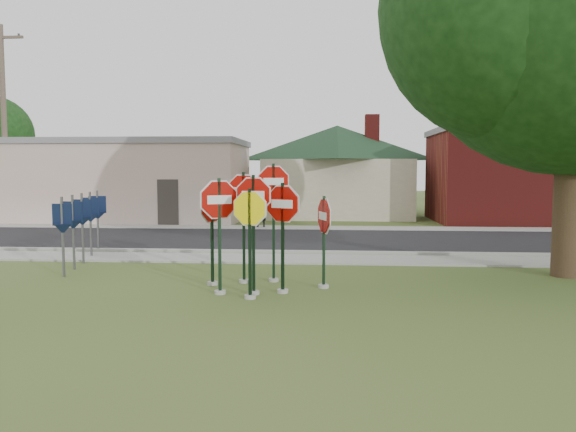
# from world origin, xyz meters

# --- Properties ---
(ground) EXTENTS (120.00, 120.00, 0.00)m
(ground) POSITION_xyz_m (0.00, 0.00, 0.00)
(ground) COLOR #3E5620
(ground) RESTS_ON ground
(sidewalk_near) EXTENTS (60.00, 1.60, 0.06)m
(sidewalk_near) POSITION_xyz_m (0.00, 5.50, 0.03)
(sidewalk_near) COLOR gray
(sidewalk_near) RESTS_ON ground
(road) EXTENTS (60.00, 7.00, 0.04)m
(road) POSITION_xyz_m (0.00, 10.00, 0.02)
(road) COLOR black
(road) RESTS_ON ground
(sidewalk_far) EXTENTS (60.00, 1.60, 0.06)m
(sidewalk_far) POSITION_xyz_m (0.00, 14.30, 0.03)
(sidewalk_far) COLOR gray
(sidewalk_far) RESTS_ON ground
(curb) EXTENTS (60.00, 0.20, 0.14)m
(curb) POSITION_xyz_m (0.00, 6.50, 0.07)
(curb) COLOR gray
(curb) RESTS_ON ground
(stop_sign_center) EXTENTS (1.05, 0.24, 2.66)m
(stop_sign_center) POSITION_xyz_m (-0.01, 0.89, 1.66)
(stop_sign_center) COLOR #9A9890
(stop_sign_center) RESTS_ON ground
(stop_sign_yellow) EXTENTS (0.99, 0.24, 2.38)m
(stop_sign_yellow) POSITION_xyz_m (-0.03, 0.49, 1.43)
(stop_sign_yellow) COLOR #9A9890
(stop_sign_yellow) RESTS_ON ground
(stop_sign_left) EXTENTS (1.03, 0.55, 2.61)m
(stop_sign_left) POSITION_xyz_m (-0.74, 0.87, 1.64)
(stop_sign_left) COLOR #9A9890
(stop_sign_left) RESTS_ON ground
(stop_sign_right) EXTENTS (1.03, 0.49, 2.50)m
(stop_sign_right) POSITION_xyz_m (0.60, 1.08, 1.55)
(stop_sign_right) COLOR #9A9890
(stop_sign_right) RESTS_ON ground
(stop_sign_back_right) EXTENTS (1.02, 0.24, 2.91)m
(stop_sign_back_right) POSITION_xyz_m (0.28, 2.28, 1.83)
(stop_sign_back_right) COLOR #9A9890
(stop_sign_back_right) RESTS_ON ground
(stop_sign_back_left) EXTENTS (1.09, 0.24, 2.72)m
(stop_sign_back_left) POSITION_xyz_m (-0.40, 2.09, 1.71)
(stop_sign_back_left) COLOR #9A9890
(stop_sign_back_left) RESTS_ON ground
(stop_sign_far_right) EXTENTS (0.38, 1.06, 2.19)m
(stop_sign_far_right) POSITION_xyz_m (1.47, 1.66, 1.32)
(stop_sign_far_right) COLOR #9A9890
(stop_sign_far_right) RESTS_ON ground
(stop_sign_far_left) EXTENTS (0.52, 0.96, 2.38)m
(stop_sign_far_left) POSITION_xyz_m (-1.09, 1.78, 1.46)
(stop_sign_far_left) COLOR #9A9890
(stop_sign_far_left) RESTS_ON ground
(route_sign_row) EXTENTS (1.43, 4.63, 2.00)m
(route_sign_row) POSITION_xyz_m (-5.40, 4.50, 1.22)
(route_sign_row) COLOR #59595E
(route_sign_row) RESTS_ON ground
(building_stucco) EXTENTS (12.20, 6.20, 4.20)m
(building_stucco) POSITION_xyz_m (-9.00, 18.00, 2.15)
(building_stucco) COLOR beige
(building_stucco) RESTS_ON ground
(building_house) EXTENTS (11.60, 11.60, 6.20)m
(building_house) POSITION_xyz_m (2.00, 22.00, 3.65)
(building_house) COLOR beige
(building_house) RESTS_ON ground
(building_brick) EXTENTS (10.20, 6.20, 4.75)m
(building_brick) POSITION_xyz_m (12.00, 18.50, 2.40)
(building_brick) COLOR maroon
(building_brick) RESTS_ON ground
(utility_pole_near) EXTENTS (2.20, 0.26, 9.50)m
(utility_pole_near) POSITION_xyz_m (-14.00, 15.20, 4.97)
(utility_pole_near) COLOR brown
(utility_pole_near) RESTS_ON ground
(pedestrian) EXTENTS (0.67, 0.54, 1.59)m
(pedestrian) POSITION_xyz_m (-1.53, 14.31, 0.86)
(pedestrian) COLOR black
(pedestrian) RESTS_ON sidewalk_far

